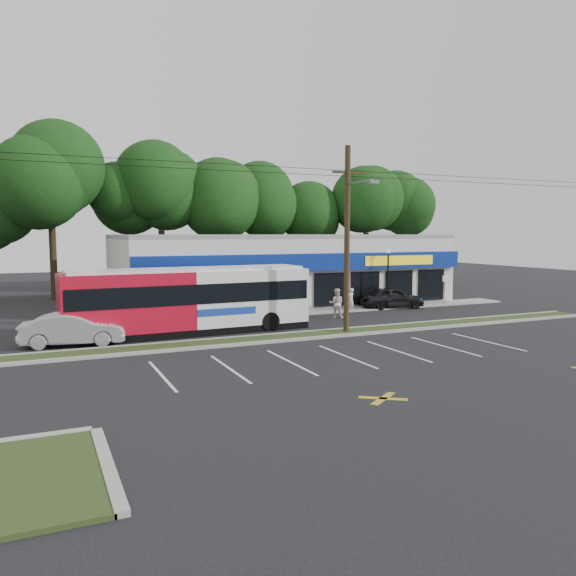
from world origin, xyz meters
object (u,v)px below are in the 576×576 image
(sign_post, at_px, (445,284))
(pedestrian_b, at_px, (336,303))
(metrobus, at_px, (190,299))
(lamp_post, at_px, (388,271))
(utility_pole, at_px, (345,233))
(car_silver, at_px, (73,329))
(car_dark, at_px, (392,298))
(pedestrian_a, at_px, (351,300))

(sign_post, height_order, pedestrian_b, sign_post)
(metrobus, bearing_deg, lamp_post, 13.11)
(utility_pole, bearing_deg, car_silver, 169.22)
(utility_pole, bearing_deg, car_dark, 42.19)
(metrobus, relative_size, car_silver, 2.77)
(sign_post, relative_size, pedestrian_b, 1.17)
(sign_post, bearing_deg, pedestrian_a, -178.35)
(metrobus, bearing_deg, car_silver, -172.71)
(car_dark, relative_size, pedestrian_a, 2.82)
(metrobus, distance_m, pedestrian_a, 12.97)
(sign_post, xyz_separation_m, car_dark, (-4.81, -0.07, -0.77))
(car_silver, height_order, pedestrian_a, pedestrian_a)
(utility_pole, distance_m, pedestrian_a, 9.96)
(car_dark, bearing_deg, utility_pole, 141.88)
(metrobus, xyz_separation_m, car_silver, (-5.99, -1.00, -1.09))
(lamp_post, distance_m, car_silver, 22.41)
(sign_post, bearing_deg, car_dark, -179.11)
(utility_pole, relative_size, sign_post, 22.47)
(sign_post, relative_size, pedestrian_a, 1.37)
(sign_post, height_order, car_silver, sign_post)
(metrobus, xyz_separation_m, car_dark, (15.89, 4.00, -1.10))
(utility_pole, bearing_deg, pedestrian_a, 57.00)
(lamp_post, bearing_deg, sign_post, -2.58)
(sign_post, relative_size, car_dark, 0.49)
(pedestrian_b, bearing_deg, metrobus, 37.66)
(utility_pole, relative_size, lamp_post, 11.76)
(metrobus, height_order, car_dark, metrobus)
(sign_post, bearing_deg, metrobus, -168.87)
(utility_pole, xyz_separation_m, pedestrian_b, (2.36, 5.07, -4.46))
(utility_pole, relative_size, car_dark, 10.91)
(lamp_post, bearing_deg, metrobus, -164.69)
(sign_post, distance_m, pedestrian_a, 8.39)
(car_silver, relative_size, pedestrian_a, 2.96)
(sign_post, xyz_separation_m, metrobus, (-20.71, -4.07, 0.33))
(car_dark, bearing_deg, car_silver, 112.56)
(metrobus, relative_size, pedestrian_a, 8.19)
(metrobus, relative_size, pedestrian_b, 6.99)
(pedestrian_a, height_order, pedestrian_b, pedestrian_b)
(utility_pole, bearing_deg, lamp_post, 43.95)
(car_silver, bearing_deg, metrobus, -71.62)
(car_dark, distance_m, car_silver, 22.44)
(utility_pole, height_order, pedestrian_a, utility_pole)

